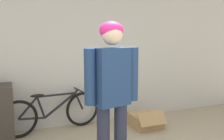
% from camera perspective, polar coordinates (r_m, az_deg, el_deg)
% --- Properties ---
extents(wall_back, '(8.00, 0.07, 2.60)m').
position_cam_1_polar(wall_back, '(4.58, -8.42, 4.01)').
color(wall_back, silver).
rests_on(wall_back, ground_plane).
extents(person, '(0.63, 0.28, 1.76)m').
position_cam_1_polar(person, '(2.87, -0.01, -3.67)').
color(person, '#23283D').
rests_on(person, ground_plane).
extents(bicycle, '(1.67, 0.46, 0.68)m').
position_cam_1_polar(bicycle, '(4.47, -12.88, -8.99)').
color(bicycle, black).
rests_on(bicycle, ground_plane).
extents(cardboard_box, '(0.51, 0.54, 0.32)m').
position_cam_1_polar(cardboard_box, '(4.67, 7.31, -10.77)').
color(cardboard_box, tan).
rests_on(cardboard_box, ground_plane).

